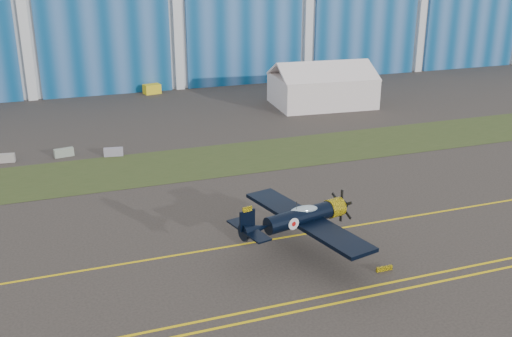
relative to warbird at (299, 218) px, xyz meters
name	(u,v)px	position (x,y,z in m)	size (l,w,h in m)	color
ground	(40,245)	(-17.44, 7.87, -2.91)	(260.00, 260.00, 0.00)	#3A342F
grass_median	(37,181)	(-17.44, 21.87, -2.89)	(260.00, 10.00, 0.02)	#475128
taxiway_centreline	(42,277)	(-17.44, 2.87, -2.90)	(200.00, 0.20, 0.02)	yellow
guard_board_right	(384,269)	(4.56, -4.13, -2.74)	(1.20, 0.15, 0.35)	yellow
warbird	(299,218)	(0.00, 0.00, 0.00)	(12.69, 14.28, 3.65)	black
tent	(322,83)	(21.09, 39.98, 0.24)	(14.32, 10.99, 6.30)	white
tug	(152,89)	(-0.24, 55.31, -2.19)	(2.48, 1.55, 1.45)	yellow
barrier_a	(5,158)	(-20.47, 28.70, -2.46)	(2.00, 0.60, 0.90)	#9D9691
barrier_b	(64,153)	(-14.62, 28.54, -2.46)	(2.00, 0.60, 0.90)	gray
barrier_c	(113,152)	(-9.65, 26.95, -2.46)	(2.00, 0.60, 0.90)	gray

